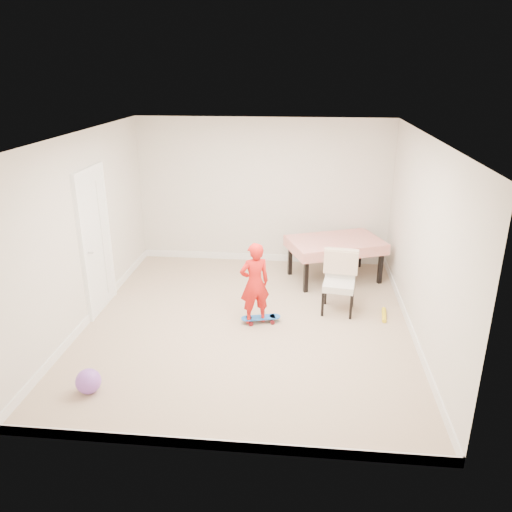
# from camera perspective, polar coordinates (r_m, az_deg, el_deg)

# --- Properties ---
(ground) EXTENTS (5.00, 5.00, 0.00)m
(ground) POSITION_cam_1_polar(r_m,az_deg,el_deg) (7.09, -0.97, -7.74)
(ground) COLOR tan
(ground) RESTS_ON ground
(ceiling) EXTENTS (4.50, 5.00, 0.04)m
(ceiling) POSITION_cam_1_polar(r_m,az_deg,el_deg) (6.28, -1.12, 13.41)
(ceiling) COLOR white
(ceiling) RESTS_ON wall_back
(wall_back) EXTENTS (4.50, 0.04, 2.60)m
(wall_back) POSITION_cam_1_polar(r_m,az_deg,el_deg) (8.94, 0.82, 7.29)
(wall_back) COLOR beige
(wall_back) RESTS_ON ground
(wall_front) EXTENTS (4.50, 0.04, 2.60)m
(wall_front) POSITION_cam_1_polar(r_m,az_deg,el_deg) (4.32, -4.92, -8.18)
(wall_front) COLOR beige
(wall_front) RESTS_ON ground
(wall_left) EXTENTS (0.04, 5.00, 2.60)m
(wall_left) POSITION_cam_1_polar(r_m,az_deg,el_deg) (7.17, -19.05, 2.71)
(wall_left) COLOR beige
(wall_left) RESTS_ON ground
(wall_right) EXTENTS (0.04, 5.00, 2.60)m
(wall_right) POSITION_cam_1_polar(r_m,az_deg,el_deg) (6.70, 18.28, 1.55)
(wall_right) COLOR beige
(wall_right) RESTS_ON ground
(door) EXTENTS (0.11, 0.94, 2.11)m
(door) POSITION_cam_1_polar(r_m,az_deg,el_deg) (7.51, -17.85, 1.43)
(door) COLOR white
(door) RESTS_ON ground
(baseboard_back) EXTENTS (4.50, 0.02, 0.12)m
(baseboard_back) POSITION_cam_1_polar(r_m,az_deg,el_deg) (9.32, 0.79, -0.13)
(baseboard_back) COLOR white
(baseboard_back) RESTS_ON ground
(baseboard_front) EXTENTS (4.50, 0.02, 0.12)m
(baseboard_front) POSITION_cam_1_polar(r_m,az_deg,el_deg) (5.03, -4.48, -20.71)
(baseboard_front) COLOR white
(baseboard_front) RESTS_ON ground
(baseboard_left) EXTENTS (0.02, 5.00, 0.12)m
(baseboard_left) POSITION_cam_1_polar(r_m,az_deg,el_deg) (7.63, -18.04, -6.17)
(baseboard_left) COLOR white
(baseboard_left) RESTS_ON ground
(baseboard_right) EXTENTS (0.02, 5.00, 0.12)m
(baseboard_right) POSITION_cam_1_polar(r_m,az_deg,el_deg) (7.18, 17.25, -7.83)
(baseboard_right) COLOR white
(baseboard_right) RESTS_ON ground
(dining_table) EXTENTS (1.74, 1.43, 0.70)m
(dining_table) POSITION_cam_1_polar(r_m,az_deg,el_deg) (8.51, 8.96, -0.38)
(dining_table) COLOR red
(dining_table) RESTS_ON ground
(dining_chair) EXTENTS (0.57, 0.64, 0.91)m
(dining_chair) POSITION_cam_1_polar(r_m,az_deg,el_deg) (7.34, 9.46, -3.06)
(dining_chair) COLOR silver
(dining_chair) RESTS_ON ground
(skateboard) EXTENTS (0.59, 0.34, 0.08)m
(skateboard) POSITION_cam_1_polar(r_m,az_deg,el_deg) (7.11, 0.55, -7.28)
(skateboard) COLOR blue
(skateboard) RESTS_ON ground
(child) EXTENTS (0.50, 0.43, 1.16)m
(child) POSITION_cam_1_polar(r_m,az_deg,el_deg) (6.85, -0.16, -3.39)
(child) COLOR red
(child) RESTS_ON ground
(balloon) EXTENTS (0.28, 0.28, 0.28)m
(balloon) POSITION_cam_1_polar(r_m,az_deg,el_deg) (5.97, -18.61, -13.41)
(balloon) COLOR #8F52C6
(balloon) RESTS_ON ground
(foam_toy) EXTENTS (0.11, 0.40, 0.06)m
(foam_toy) POSITION_cam_1_polar(r_m,az_deg,el_deg) (7.49, 14.42, -6.54)
(foam_toy) COLOR yellow
(foam_toy) RESTS_ON ground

